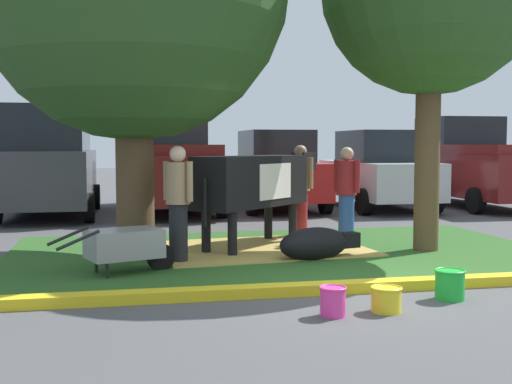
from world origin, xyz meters
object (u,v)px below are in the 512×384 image
object	(u,v)px
pickup_truck_maroon	(171,166)
pickup_truck_black	(474,165)
cow_holstein	(256,182)
bucket_green	(450,284)
suv_dark_grey	(50,161)
hatchback_white	(275,171)
person_visitor_far	(178,201)
sedan_silver	(378,171)
bucket_pink	(333,301)
calf_lying	(316,244)
person_handler	(300,188)
person_visitor_near	(347,192)
bucket_yellow	(386,299)
wheelbarrow	(126,244)

from	to	relation	value
pickup_truck_maroon	pickup_truck_black	xyz separation A→B (m)	(8.07, -0.45, 0.00)
cow_holstein	pickup_truck_maroon	bearing A→B (deg)	97.77
bucket_green	cow_holstein	bearing A→B (deg)	108.69
suv_dark_grey	hatchback_white	distance (m)	5.55
bucket_green	pickup_truck_black	xyz separation A→B (m)	(5.91, 9.62, 0.95)
pickup_truck_maroon	pickup_truck_black	bearing A→B (deg)	-3.23
person_visitor_far	sedan_silver	distance (m)	8.91
pickup_truck_maroon	hatchback_white	distance (m)	2.66
pickup_truck_maroon	pickup_truck_black	size ratio (longest dim) A/B	1.00
bucket_pink	hatchback_white	distance (m)	10.59
calf_lying	person_handler	world-z (taller)	person_handler
calf_lying	suv_dark_grey	bearing A→B (deg)	122.14
person_visitor_near	bucket_yellow	size ratio (longest dim) A/B	5.06
person_visitor_far	bucket_green	world-z (taller)	person_visitor_far
person_visitor_near	calf_lying	bearing A→B (deg)	-124.39
person_visitor_far	hatchback_white	size ratio (longest dim) A/B	0.37
suv_dark_grey	pickup_truck_black	bearing A→B (deg)	0.97
person_handler	bucket_green	xyz separation A→B (m)	(0.30, -4.83, -0.72)
bucket_pink	hatchback_white	world-z (taller)	hatchback_white
person_visitor_near	suv_dark_grey	size ratio (longest dim) A/B	0.35
cow_holstein	sedan_silver	size ratio (longest dim) A/B	0.57
calf_lying	sedan_silver	xyz separation A→B (m)	(3.80, 6.94, 0.75)
cow_holstein	suv_dark_grey	distance (m)	6.68
calf_lying	pickup_truck_maroon	distance (m)	7.70
wheelbarrow	suv_dark_grey	world-z (taller)	suv_dark_grey
person_handler	bucket_green	bearing A→B (deg)	-86.48
cow_holstein	person_handler	bearing A→B (deg)	43.25
hatchback_white	pickup_truck_black	bearing A→B (deg)	-3.87
hatchback_white	pickup_truck_black	world-z (taller)	pickup_truck_black
bucket_yellow	cow_holstein	bearing A→B (deg)	95.89
person_visitor_near	pickup_truck_maroon	world-z (taller)	pickup_truck_maroon
wheelbarrow	pickup_truck_maroon	bearing A→B (deg)	81.29
suv_dark_grey	pickup_truck_black	distance (m)	10.93
calf_lying	bucket_pink	world-z (taller)	calf_lying
hatchback_white	pickup_truck_black	xyz separation A→B (m)	(5.41, -0.37, 0.13)
suv_dark_grey	hatchback_white	bearing A→B (deg)	5.71
cow_holstein	hatchback_white	bearing A→B (deg)	73.48
bucket_pink	suv_dark_grey	xyz separation A→B (m)	(-3.57, 9.83, 1.12)
bucket_green	suv_dark_grey	world-z (taller)	suv_dark_grey
calf_lying	person_visitor_far	xyz separation A→B (m)	(-1.96, 0.14, 0.65)
bucket_yellow	suv_dark_grey	size ratio (longest dim) A/B	0.07
person_visitor_far	hatchback_white	xyz separation A→B (m)	(3.16, 7.28, 0.10)
person_visitor_near	hatchback_white	size ratio (longest dim) A/B	0.37
person_handler	sedan_silver	world-z (taller)	sedan_silver
cow_holstein	wheelbarrow	world-z (taller)	cow_holstein
person_visitor_near	suv_dark_grey	world-z (taller)	suv_dark_grey
person_handler	pickup_truck_maroon	distance (m)	5.57
cow_holstein	bucket_green	xyz separation A→B (m)	(1.31, -3.88, -0.90)
person_handler	pickup_truck_black	xyz separation A→B (m)	(6.21, 4.79, 0.23)
person_visitor_near	person_handler	bearing A→B (deg)	123.09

